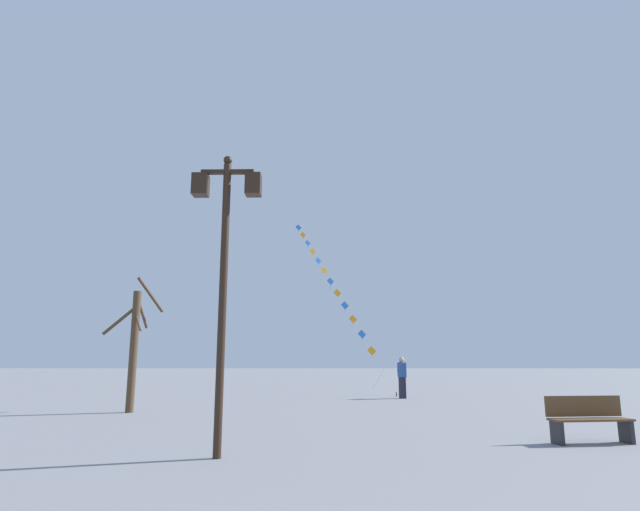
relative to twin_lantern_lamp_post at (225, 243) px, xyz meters
The scene contains 6 objects.
ground_plane 13.00m from the twin_lantern_lamp_post, 76.62° to the left, with size 160.00×160.00×0.00m, color gray.
twin_lantern_lamp_post is the anchor object (origin of this frame).
kite_train 23.21m from the twin_lantern_lamp_post, 85.18° to the left, with size 5.62×15.01×11.89m.
kite_flyer 14.75m from the twin_lantern_lamp_post, 70.09° to the left, with size 0.35×0.63×1.71m.
bare_tree 8.86m from the twin_lantern_lamp_post, 119.85° to the left, with size 1.45×2.00×4.24m.
park_bench 7.85m from the twin_lantern_lamp_post, 13.79° to the left, with size 1.64×0.65×0.89m.
Camera 1 is at (-1.01, -1.14, 1.60)m, focal length 29.10 mm.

